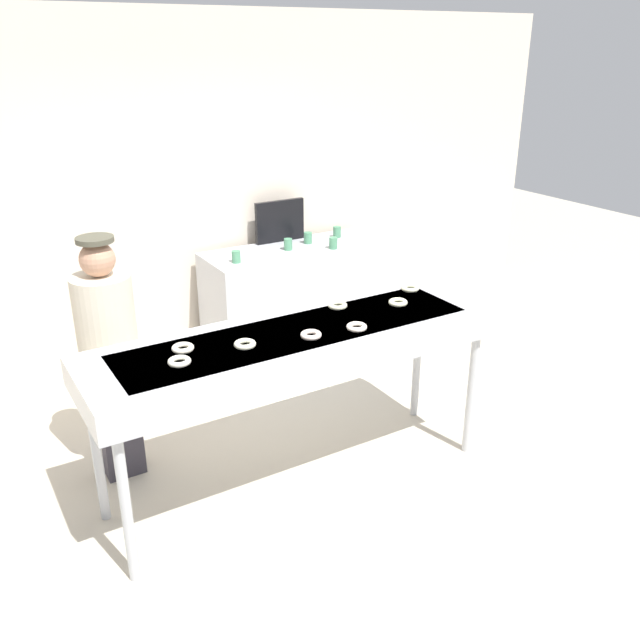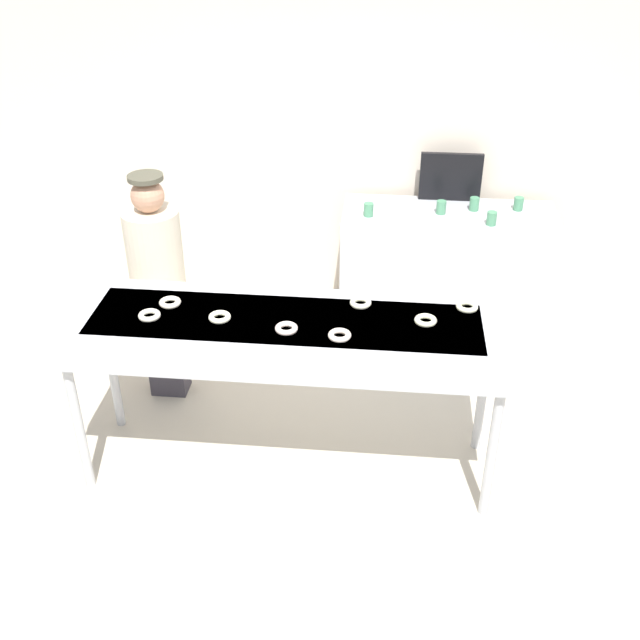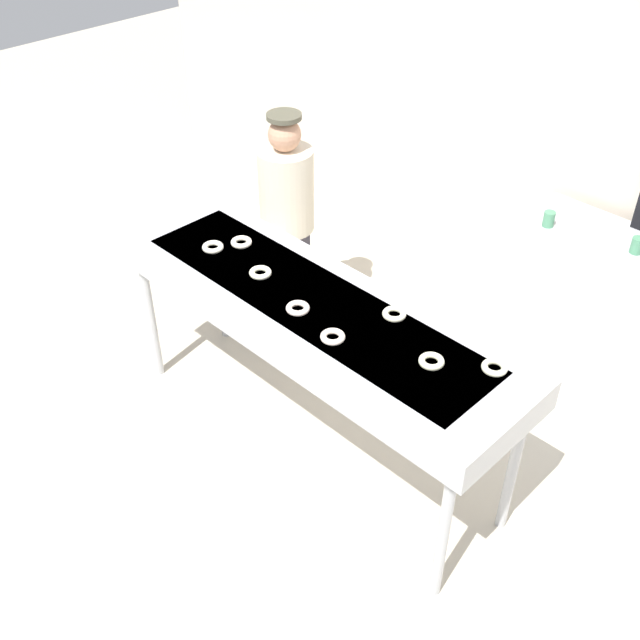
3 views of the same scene
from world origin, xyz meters
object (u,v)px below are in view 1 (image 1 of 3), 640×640
object	(u,v)px
prep_counter	(295,299)
paper_cup_2	(333,243)
sugar_donut_3	(245,344)
sugar_donut_7	(398,302)
paper_cup_0	(288,244)
menu_display	(280,221)
sugar_donut_0	(338,305)
paper_cup_3	(337,232)
fryer_conveyor	(298,345)
paper_cup_1	(308,238)
sugar_donut_6	(179,361)
worker_baker	(109,346)
sugar_donut_1	(311,335)
sugar_donut_2	(357,327)
paper_cup_4	(236,257)
sugar_donut_4	(410,288)
sugar_donut_5	(183,348)

from	to	relation	value
prep_counter	paper_cup_2	bearing A→B (deg)	-32.93
sugar_donut_3	sugar_donut_7	bearing A→B (deg)	3.86
paper_cup_0	menu_display	xyz separation A→B (m)	(0.07, 0.27, 0.13)
sugar_donut_0	paper_cup_3	distance (m)	2.02
paper_cup_3	fryer_conveyor	bearing A→B (deg)	-128.00
paper_cup_0	paper_cup_1	xyz separation A→B (m)	(0.25, 0.09, 0.00)
sugar_donut_3	menu_display	xyz separation A→B (m)	(1.33, 2.08, 0.06)
menu_display	sugar_donut_6	bearing A→B (deg)	-129.14
worker_baker	paper_cup_3	world-z (taller)	worker_baker
sugar_donut_6	sugar_donut_1	bearing A→B (deg)	-4.52
sugar_donut_6	sugar_donut_2	bearing A→B (deg)	-5.48
paper_cup_2	worker_baker	bearing A→B (deg)	-157.02
fryer_conveyor	paper_cup_1	distance (m)	2.19
paper_cup_0	paper_cup_3	size ratio (longest dim) A/B	1.00
sugar_donut_3	paper_cup_4	distance (m)	1.86
paper_cup_3	menu_display	size ratio (longest dim) A/B	0.21
sugar_donut_7	prep_counter	size ratio (longest dim) A/B	0.08
sugar_donut_4	menu_display	bearing A→B (deg)	90.17
menu_display	paper_cup_3	bearing A→B (deg)	-16.83
sugar_donut_1	paper_cup_4	distance (m)	1.83
sugar_donut_1	worker_baker	bearing A→B (deg)	139.68
sugar_donut_5	paper_cup_0	bearing A→B (deg)	47.00
sugar_donut_4	sugar_donut_6	xyz separation A→B (m)	(-1.72, -0.26, 0.00)
menu_display	fryer_conveyor	bearing A→B (deg)	-115.54
paper_cup_0	menu_display	distance (m)	0.31
paper_cup_2	fryer_conveyor	bearing A→B (deg)	-128.08
paper_cup_0	paper_cup_2	size ratio (longest dim) A/B	1.00
paper_cup_0	paper_cup_2	xyz separation A→B (m)	(0.35, -0.17, 0.00)
sugar_donut_6	worker_baker	size ratio (longest dim) A/B	0.08
paper_cup_0	paper_cup_3	bearing A→B (deg)	12.09
paper_cup_1	paper_cup_3	bearing A→B (deg)	6.28
sugar_donut_4	prep_counter	world-z (taller)	sugar_donut_4
sugar_donut_2	sugar_donut_3	bearing A→B (deg)	169.78
sugar_donut_2	paper_cup_2	size ratio (longest dim) A/B	1.23
sugar_donut_0	paper_cup_4	size ratio (longest dim) A/B	1.23
fryer_conveyor	prep_counter	bearing A→B (deg)	61.28
sugar_donut_2	worker_baker	xyz separation A→B (m)	(-1.22, 0.84, -0.16)
sugar_donut_5	menu_display	size ratio (longest dim) A/B	0.26
sugar_donut_3	worker_baker	distance (m)	0.93
fryer_conveyor	paper_cup_1	world-z (taller)	fryer_conveyor
sugar_donut_4	paper_cup_2	distance (m)	1.43
sugar_donut_3	sugar_donut_5	bearing A→B (deg)	157.37
paper_cup_3	prep_counter	bearing A→B (deg)	-167.64
paper_cup_0	paper_cup_3	distance (m)	0.59
prep_counter	menu_display	world-z (taller)	menu_display
sugar_donut_0	paper_cup_3	bearing A→B (deg)	57.53
sugar_donut_2	sugar_donut_7	size ratio (longest dim) A/B	1.00
sugar_donut_1	worker_baker	xyz separation A→B (m)	(-0.94, 0.80, -0.16)
sugar_donut_2	sugar_donut_1	bearing A→B (deg)	171.98
sugar_donut_3	prep_counter	world-z (taller)	sugar_donut_3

